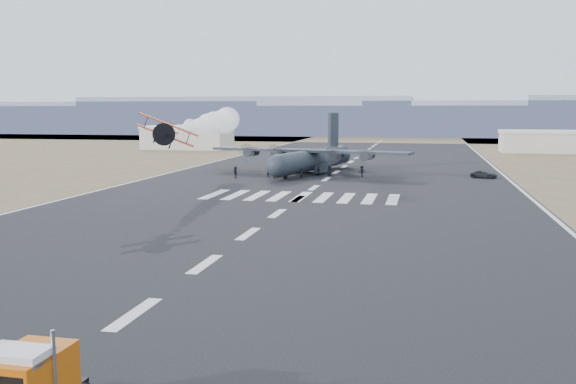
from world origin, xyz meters
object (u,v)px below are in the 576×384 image
(support_vehicle, at_px, (484,174))
(crew_c, at_px, (362,171))
(hangar_left, at_px, (188,137))
(crew_f, at_px, (235,172))
(aerobatic_biplane, at_px, (166,131))
(hangar_right, at_px, (540,141))
(crew_e, at_px, (329,171))
(transport_aircraft, at_px, (312,158))
(crew_b, at_px, (269,173))
(crew_d, at_px, (274,173))
(crew_h, at_px, (319,172))
(crew_a, at_px, (276,173))
(crew_g, at_px, (301,173))

(support_vehicle, height_order, crew_c, crew_c)
(hangar_left, xyz_separation_m, crew_f, (36.56, -73.64, -2.46))
(aerobatic_biplane, distance_m, crew_f, 38.91)
(aerobatic_biplane, bearing_deg, hangar_right, 55.05)
(aerobatic_biplane, distance_m, crew_e, 46.38)
(hangar_right, relative_size, transport_aircraft, 0.55)
(hangar_right, relative_size, crew_b, 13.02)
(aerobatic_biplane, relative_size, transport_aircraft, 0.17)
(transport_aircraft, bearing_deg, crew_d, -103.46)
(aerobatic_biplane, distance_m, crew_b, 40.27)
(crew_b, height_order, crew_c, crew_c)
(hangar_right, height_order, aerobatic_biplane, aerobatic_biplane)
(aerobatic_biplane, distance_m, crew_h, 44.20)
(hangar_left, xyz_separation_m, aerobatic_biplane, (40.14, -111.52, 5.68))
(support_vehicle, relative_size, crew_b, 2.78)
(crew_a, relative_size, crew_h, 0.98)
(hangar_right, xyz_separation_m, crew_h, (-47.89, -74.27, -2.19))
(hangar_right, distance_m, crew_h, 88.40)
(support_vehicle, distance_m, crew_d, 35.35)
(crew_c, bearing_deg, crew_f, -21.58)
(crew_e, distance_m, crew_f, 16.39)
(support_vehicle, height_order, crew_a, crew_a)
(crew_f, distance_m, crew_g, 11.19)
(crew_f, bearing_deg, aerobatic_biplane, -25.43)
(aerobatic_biplane, bearing_deg, crew_d, 76.94)
(aerobatic_biplane, relative_size, crew_a, 4.00)
(support_vehicle, height_order, crew_g, crew_g)
(hangar_left, distance_m, support_vehicle, 101.74)
(support_vehicle, bearing_deg, crew_g, 120.06)
(support_vehicle, bearing_deg, crew_d, 119.74)
(hangar_right, distance_m, crew_c, 83.23)
(hangar_right, height_order, crew_a, hangar_right)
(transport_aircraft, relative_size, crew_a, 23.17)
(hangar_right, height_order, transport_aircraft, transport_aircraft)
(aerobatic_biplane, bearing_deg, crew_h, 68.17)
(crew_e, height_order, crew_h, crew_e)
(hangar_right, xyz_separation_m, crew_e, (-46.30, -72.36, -2.11))
(hangar_left, height_order, crew_c, hangar_left)
(crew_a, distance_m, crew_f, 6.93)
(hangar_left, relative_size, aerobatic_biplane, 3.82)
(hangar_left, xyz_separation_m, crew_h, (50.11, -69.27, -2.59))
(support_vehicle, bearing_deg, hangar_right, 1.20)
(crew_h, bearing_deg, support_vehicle, 13.84)
(support_vehicle, xyz_separation_m, crew_e, (-25.97, -1.70, 0.29))
(aerobatic_biplane, relative_size, crew_c, 3.47)
(crew_a, xyz_separation_m, crew_h, (6.73, 3.16, 0.02))
(crew_c, bearing_deg, crew_g, -11.03)
(crew_e, height_order, crew_g, crew_e)
(crew_c, relative_size, crew_g, 1.11)
(crew_c, height_order, crew_e, crew_c)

